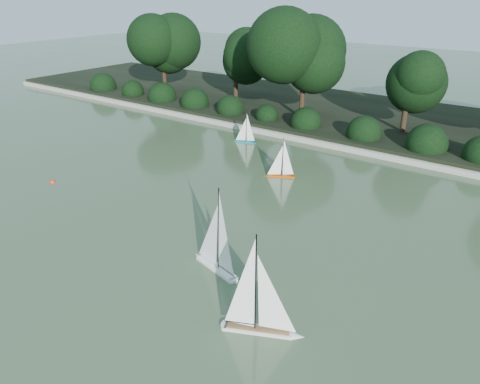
{
  "coord_description": "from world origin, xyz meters",
  "views": [
    {
      "loc": [
        6.0,
        -5.7,
        5.31
      ],
      "look_at": [
        -0.09,
        2.66,
        0.7
      ],
      "focal_mm": 35.0,
      "sensor_mm": 36.0,
      "label": 1
    }
  ],
  "objects_px": {
    "sailboat_white_a": "(213,254)",
    "sailboat_white_b": "(265,318)",
    "sailboat_orange": "(279,170)",
    "race_buoy": "(53,182)",
    "sailboat_teal": "(244,137)"
  },
  "relations": [
    {
      "from": "sailboat_orange",
      "to": "race_buoy",
      "type": "height_order",
      "value": "sailboat_orange"
    },
    {
      "from": "sailboat_orange",
      "to": "sailboat_white_a",
      "type": "bearing_deg",
      "value": -73.08
    },
    {
      "from": "sailboat_white_b",
      "to": "race_buoy",
      "type": "distance_m",
      "value": 8.73
    },
    {
      "from": "sailboat_white_b",
      "to": "race_buoy",
      "type": "bearing_deg",
      "value": 168.58
    },
    {
      "from": "sailboat_white_a",
      "to": "sailboat_teal",
      "type": "xyz_separation_m",
      "value": [
        -4.33,
        7.11,
        -0.11
      ]
    },
    {
      "from": "sailboat_white_a",
      "to": "sailboat_white_b",
      "type": "relative_size",
      "value": 0.99
    },
    {
      "from": "race_buoy",
      "to": "sailboat_orange",
      "type": "bearing_deg",
      "value": 40.02
    },
    {
      "from": "sailboat_white_a",
      "to": "sailboat_orange",
      "type": "xyz_separation_m",
      "value": [
        -1.52,
        4.98,
        -0.1
      ]
    },
    {
      "from": "sailboat_white_a",
      "to": "sailboat_white_b",
      "type": "bearing_deg",
      "value": -28.14
    },
    {
      "from": "sailboat_white_a",
      "to": "race_buoy",
      "type": "height_order",
      "value": "sailboat_white_a"
    },
    {
      "from": "sailboat_orange",
      "to": "race_buoy",
      "type": "distance_m",
      "value": 6.67
    },
    {
      "from": "race_buoy",
      "to": "sailboat_teal",
      "type": "bearing_deg",
      "value": 70.33
    },
    {
      "from": "sailboat_orange",
      "to": "race_buoy",
      "type": "xyz_separation_m",
      "value": [
        -5.11,
        -4.29,
        -0.2
      ]
    },
    {
      "from": "sailboat_orange",
      "to": "sailboat_white_b",
      "type": "bearing_deg",
      "value": -60.2
    },
    {
      "from": "sailboat_white_a",
      "to": "sailboat_teal",
      "type": "relative_size",
      "value": 1.61
    }
  ]
}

